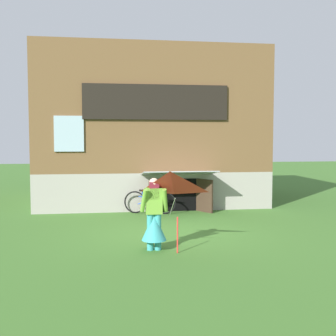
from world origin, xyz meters
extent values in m
plane|color=#3D6B28|center=(0.00, 0.00, 0.00)|extent=(60.00, 60.00, 0.00)
cube|color=#9E998E|center=(0.00, 5.77, 0.62)|extent=(7.79, 5.54, 1.23)
cube|color=brown|center=(0.00, 5.77, 3.32)|extent=(7.79, 5.54, 4.18)
cube|color=black|center=(0.00, 2.96, 3.49)|extent=(4.58, 0.08, 1.10)
cube|color=#9EB7C6|center=(0.00, 2.98, 3.49)|extent=(4.42, 0.04, 0.98)
cube|color=#9EB7C6|center=(-2.70, 2.97, 2.49)|extent=(0.90, 0.06, 1.10)
cube|color=black|center=(0.66, 2.98, 0.53)|extent=(1.40, 0.03, 1.05)
cube|color=#3D2B1E|center=(-0.19, 2.70, 0.53)|extent=(0.23, 0.69, 1.05)
cube|color=#3D2B1E|center=(1.51, 2.70, 0.53)|extent=(0.43, 0.62, 1.05)
cube|color=#999EA8|center=(0.66, 2.45, 1.28)|extent=(2.29, 1.09, 0.18)
cylinder|color=teal|center=(-0.64, -1.64, 0.38)|extent=(0.14, 0.14, 0.77)
cylinder|color=teal|center=(-0.48, -1.64, 0.38)|extent=(0.14, 0.14, 0.77)
cone|color=teal|center=(-0.56, -1.64, 0.50)|extent=(0.52, 0.52, 0.58)
cube|color=#72AD38|center=(-0.56, -1.64, 1.04)|extent=(0.34, 0.20, 0.54)
cylinder|color=#72AD38|center=(-0.78, -1.74, 1.07)|extent=(0.16, 0.31, 0.51)
cylinder|color=#72AD38|center=(-0.34, -1.74, 1.07)|extent=(0.16, 0.31, 0.51)
cube|color=maroon|center=(-0.56, -1.70, 1.26)|extent=(0.20, 0.08, 0.36)
sphere|color=#D8AD8E|center=(-0.56, -1.64, 1.42)|extent=(0.21, 0.21, 0.21)
pyramid|color=red|center=(-0.31, -2.27, 1.24)|extent=(1.22, 1.08, 0.57)
cylinder|color=beige|center=(-0.21, -1.89, 0.94)|extent=(0.01, 0.75, 0.48)
cylinder|color=red|center=(-0.11, -1.94, 0.37)|extent=(0.03, 0.03, 0.74)
torus|color=black|center=(0.21, 2.51, 0.35)|extent=(0.68, 0.24, 0.70)
torus|color=black|center=(-0.69, 2.78, 0.35)|extent=(0.68, 0.24, 0.70)
cylinder|color=#284CB2|center=(-0.24, 2.65, 0.53)|extent=(0.69, 0.24, 0.04)
cylinder|color=#284CB2|center=(-0.24, 2.65, 0.41)|extent=(0.75, 0.26, 0.28)
cylinder|color=#284CB2|center=(-0.47, 2.72, 0.53)|extent=(0.04, 0.04, 0.39)
cube|color=black|center=(-0.47, 2.72, 0.72)|extent=(0.20, 0.08, 0.05)
cylinder|color=#284CB2|center=(0.21, 2.51, 0.69)|extent=(0.43, 0.15, 0.03)
camera|label=1|loc=(-1.47, -10.27, 2.34)|focal=44.87mm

